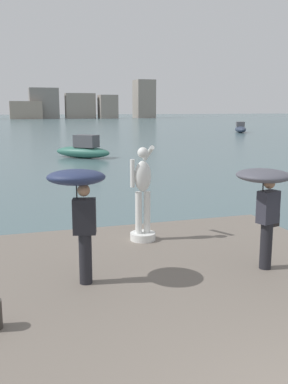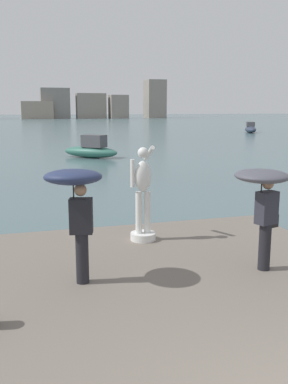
# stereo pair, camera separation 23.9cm
# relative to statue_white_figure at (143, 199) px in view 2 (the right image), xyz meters

# --- Properties ---
(ground_plane) EXTENTS (400.00, 400.00, 0.00)m
(ground_plane) POSITION_rel_statue_white_figure_xyz_m (-0.04, 33.35, -1.34)
(ground_plane) COLOR #4C666B
(pier) EXTENTS (7.36, 11.00, 0.40)m
(pier) POSITION_rel_statue_white_figure_xyz_m (-0.04, -4.15, -1.14)
(pier) COLOR #70665B
(pier) RESTS_ON ground
(statue_white_figure) EXTENTS (0.58, 0.85, 2.15)m
(statue_white_figure) POSITION_rel_statue_white_figure_xyz_m (0.00, 0.00, 0.00)
(statue_white_figure) COLOR white
(statue_white_figure) RESTS_ON pier
(onlooker_left) EXTENTS (1.18, 1.20, 2.00)m
(onlooker_left) POSITION_rel_statue_white_figure_xyz_m (-1.76, -2.06, 0.62)
(onlooker_left) COLOR black
(onlooker_left) RESTS_ON pier
(onlooker_right) EXTENTS (1.22, 1.22, 1.89)m
(onlooker_right) POSITION_rel_statue_white_figure_xyz_m (1.56, -2.43, 0.54)
(onlooker_right) COLOR black
(onlooker_right) RESTS_ON pier
(boat_mid) EXTENTS (3.15, 4.92, 1.48)m
(boat_mid) POSITION_rel_statue_white_figure_xyz_m (28.65, 45.36, -0.80)
(boat_mid) COLOR #2D384C
(boat_mid) RESTS_ON ground
(boat_leftward) EXTENTS (3.95, 3.78, 1.57)m
(boat_leftward) POSITION_rel_statue_white_figure_xyz_m (2.24, 20.57, -0.78)
(boat_leftward) COLOR #336B5B
(boat_leftward) RESTS_ON ground
(distant_skyline) EXTENTS (93.17, 9.17, 12.87)m
(distant_skyline) POSITION_rel_statue_white_figure_xyz_m (5.19, 137.09, 3.12)
(distant_skyline) COLOR gray
(distant_skyline) RESTS_ON ground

